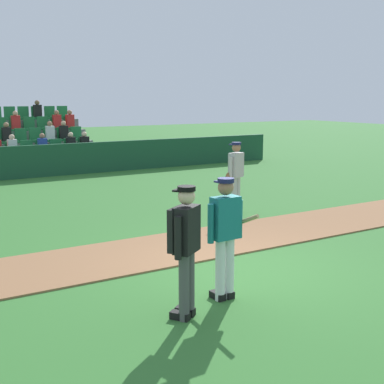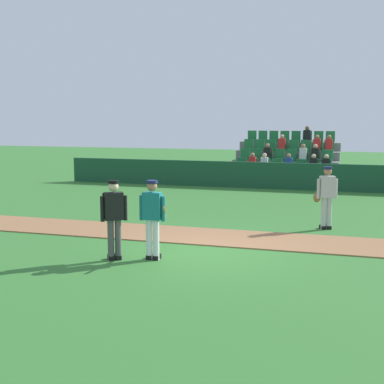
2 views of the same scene
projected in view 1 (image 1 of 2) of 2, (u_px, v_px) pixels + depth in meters
ground_plane at (238, 269)px, 8.72m from camera, size 80.00×80.00×0.00m
infield_dirt_path at (189, 245)px, 10.09m from camera, size 28.00×1.98×0.03m
dugout_fence at (43, 161)px, 18.61m from camera, size 20.00×0.16×1.16m
stadium_bleachers at (27, 150)px, 20.51m from camera, size 5.00×3.80×2.70m
batter_teal_jersey at (225, 234)px, 7.28m from camera, size 0.70×0.77×1.76m
umpire_home_plate at (185, 244)px, 6.64m from camera, size 0.53×0.47×1.76m
runner_grey_jersey at (235, 174)px, 12.80m from camera, size 0.66×0.41×1.76m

